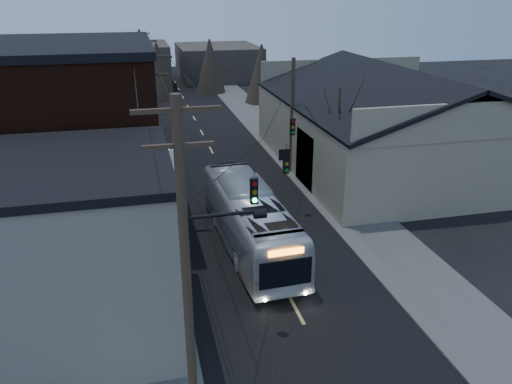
% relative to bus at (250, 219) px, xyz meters
% --- Properties ---
extents(road_surface, '(9.00, 110.00, 0.02)m').
position_rel_bus_xyz_m(road_surface, '(0.65, 15.85, -1.60)').
color(road_surface, black).
rests_on(road_surface, ground).
extents(sidewalk_left, '(4.00, 110.00, 0.12)m').
position_rel_bus_xyz_m(sidewalk_left, '(-5.85, 15.85, -1.55)').
color(sidewalk_left, '#474744').
rests_on(sidewalk_left, ground).
extents(sidewalk_right, '(4.00, 110.00, 0.12)m').
position_rel_bus_xyz_m(sidewalk_right, '(7.15, 15.85, -1.55)').
color(sidewalk_right, '#474744').
rests_on(sidewalk_right, ground).
extents(building_clapboard, '(8.00, 8.00, 7.00)m').
position_rel_bus_xyz_m(building_clapboard, '(-8.35, -5.15, 1.89)').
color(building_clapboard, gray).
rests_on(building_clapboard, ground).
extents(building_brick, '(10.00, 12.00, 10.00)m').
position_rel_bus_xyz_m(building_brick, '(-9.35, 5.85, 3.39)').
color(building_brick, black).
rests_on(building_brick, ground).
extents(building_left_far, '(9.00, 14.00, 7.00)m').
position_rel_bus_xyz_m(building_left_far, '(-8.85, 21.85, 1.89)').
color(building_left_far, '#332D29').
rests_on(building_left_far, ground).
extents(warehouse, '(16.16, 20.60, 7.73)m').
position_rel_bus_xyz_m(warehouse, '(13.65, 10.85, 1.08)').
color(warehouse, gray).
rests_on(warehouse, ground).
extents(building_far_left, '(10.00, 12.00, 6.00)m').
position_rel_bus_xyz_m(building_far_left, '(-5.35, 50.85, 1.39)').
color(building_far_left, '#332D29').
rests_on(building_far_left, ground).
extents(building_far_right, '(12.00, 14.00, 5.00)m').
position_rel_bus_xyz_m(building_far_right, '(7.65, 55.85, 0.89)').
color(building_far_right, '#332D29').
rests_on(building_far_right, ground).
extents(bare_tree, '(0.40, 0.40, 7.20)m').
position_rel_bus_xyz_m(bare_tree, '(7.15, 5.85, 1.99)').
color(bare_tree, black).
rests_on(bare_tree, ground).
extents(utility_lines, '(11.24, 45.28, 10.50)m').
position_rel_bus_xyz_m(utility_lines, '(-2.46, 9.99, 3.34)').
color(utility_lines, '#382B1E').
rests_on(utility_lines, ground).
extents(bus, '(3.22, 11.70, 3.23)m').
position_rel_bus_xyz_m(bus, '(0.00, 0.00, 0.00)').
color(bus, silver).
rests_on(bus, ground).
extents(parked_car, '(2.01, 4.37, 1.39)m').
position_rel_bus_xyz_m(parked_car, '(-3.13, 14.19, -0.92)').
color(parked_car, '#A8ABAF').
rests_on(parked_car, ground).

